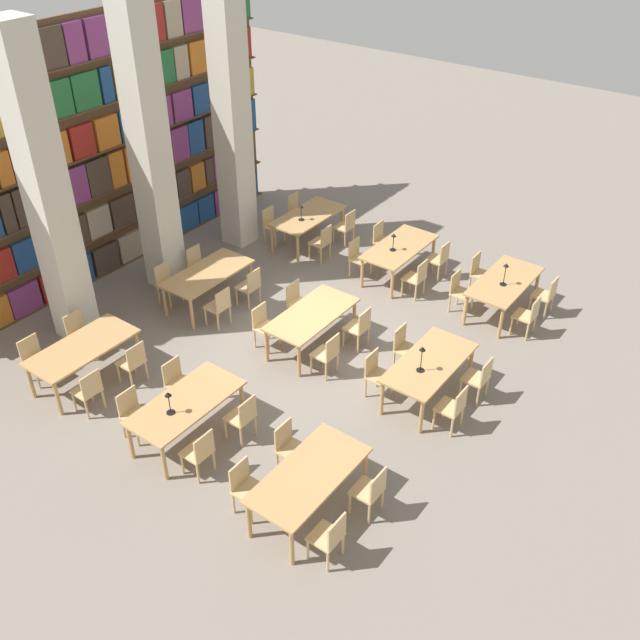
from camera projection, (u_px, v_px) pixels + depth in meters
The scene contains 55 objects.
ground_plane at pixel (310, 344), 14.03m from camera, with size 40.00×40.00×0.00m, color gray.
bookshelf_bank at pixel (104, 151), 15.15m from camera, with size 9.64×0.35×5.50m.
pillar_left at pixel (47, 195), 12.66m from camera, with size 0.64×0.64×6.00m.
pillar_center at pixel (150, 154), 14.27m from camera, with size 0.64×0.64×6.00m.
pillar_right at pixel (232, 121), 15.88m from camera, with size 0.64×0.64×6.00m.
reading_table_0 at pixel (309, 477), 10.24m from camera, with size 1.95×0.93×0.76m.
chair_0 at pixel (329, 537), 9.64m from camera, with size 0.42×0.40×0.87m.
chair_1 at pixel (246, 487), 10.38m from camera, with size 0.42×0.40×0.87m.
chair_2 at pixel (371, 490), 10.32m from camera, with size 0.42×0.40×0.87m.
chair_3 at pixel (290, 446), 11.05m from camera, with size 0.42×0.40×0.87m.
reading_table_1 at pixel (429, 365), 12.38m from camera, with size 1.95×0.93×0.76m.
chair_4 at pixel (453, 407), 11.80m from camera, with size 0.42×0.40×0.87m.
chair_5 at pixel (377, 373), 12.53m from camera, with size 0.42×0.40×0.87m.
chair_6 at pixel (479, 378), 12.43m from camera, with size 0.42×0.40×0.87m.
chair_7 at pixel (405, 347), 13.17m from camera, with size 0.42×0.40×0.87m.
desk_lamp_0 at pixel (422, 355), 11.94m from camera, with size 0.14×0.14×0.50m.
reading_table_2 at pixel (504, 284), 14.60m from camera, with size 1.95×0.93×0.76m.
chair_8 at pixel (528, 315), 14.04m from camera, with size 0.42×0.40×0.87m.
chair_9 at pixel (460, 291), 14.77m from camera, with size 0.42×0.40×0.87m.
chair_10 at pixel (546, 295), 14.65m from camera, with size 0.42×0.40×0.87m.
chair_11 at pixel (479, 272), 15.39m from camera, with size 0.42×0.40×0.87m.
desk_lamp_1 at pixel (505, 270), 14.23m from camera, with size 0.14×0.14×0.49m.
reading_table_3 at pixel (186, 405), 11.52m from camera, with size 1.95×0.93×0.76m.
chair_12 at pixel (200, 452), 10.96m from camera, with size 0.42×0.40×0.87m.
chair_13 at pixel (134, 413), 11.69m from camera, with size 0.42×0.40×0.87m.
chair_14 at pixel (243, 416), 11.62m from camera, with size 0.42×0.40×0.87m.
chair_15 at pixel (178, 382), 12.35m from camera, with size 0.42×0.40×0.87m.
desk_lamp_2 at pixel (169, 399), 11.10m from camera, with size 0.14×0.14×0.42m.
reading_table_4 at pixel (312, 317), 13.61m from camera, with size 1.95×0.93×0.76m.
chair_16 at pixel (327, 353), 13.01m from camera, with size 0.42×0.40×0.87m.
chair_17 at pixel (264, 325), 13.75m from camera, with size 0.42×0.40×0.87m.
chair_18 at pixel (359, 327), 13.71m from camera, with size 0.42×0.40×0.87m.
chair_19 at pixel (298, 301), 14.44m from camera, with size 0.42×0.40×0.87m.
reading_table_5 at pixel (399, 249), 15.80m from camera, with size 1.95×0.93×0.76m.
chair_20 at pixel (417, 277), 15.22m from camera, with size 0.42×0.40×0.87m.
chair_21 at pixel (358, 257), 15.95m from camera, with size 0.42×0.40×0.87m.
chair_22 at pixel (439, 259), 15.88m from camera, with size 0.42×0.40×0.87m.
chair_23 at pixel (382, 240), 16.61m from camera, with size 0.42×0.40×0.87m.
desk_lamp_3 at pixel (394, 239), 15.44m from camera, with size 0.14×0.14×0.41m.
reading_table_6 at pixel (83, 350), 12.75m from camera, with size 1.95×0.93×0.76m.
chair_24 at pixel (89, 390), 12.16m from camera, with size 0.42×0.40×0.87m.
chair_25 at pixel (35, 358), 12.90m from camera, with size 0.42×0.40×0.87m.
chair_26 at pixel (133, 361), 12.82m from camera, with size 0.42×0.40×0.87m.
chair_27 at pixel (80, 333), 13.55m from camera, with size 0.42×0.40×0.87m.
reading_table_7 at pixel (208, 275), 14.87m from camera, with size 1.95×0.93×0.76m.
chair_28 at pixel (219, 306), 14.31m from camera, with size 0.42×0.40×0.87m.
chair_29 at pixel (167, 282), 15.04m from camera, with size 0.42×0.40×0.87m.
chair_30 at pixel (250, 286), 14.93m from camera, with size 0.42×0.40×0.87m.
chair_31 at pixel (198, 265), 15.66m from camera, with size 0.42×0.40×0.87m.
reading_table_8 at pixel (308, 218), 17.07m from camera, with size 1.95×0.93×0.76m.
chair_32 at pixel (322, 242), 16.53m from camera, with size 0.42×0.40×0.87m.
chair_33 at pixel (272, 224), 17.26m from camera, with size 0.42×0.40×0.87m.
chair_34 at pixel (346, 226), 17.17m from camera, with size 0.42×0.40×0.87m.
chair_35 at pixel (297, 210), 17.91m from camera, with size 0.42×0.40×0.87m.
desk_lamp_4 at pixel (301, 210), 16.65m from camera, with size 0.14×0.14×0.39m.
Camera 1 is at (-8.94, -6.86, 8.37)m, focal length 40.00 mm.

